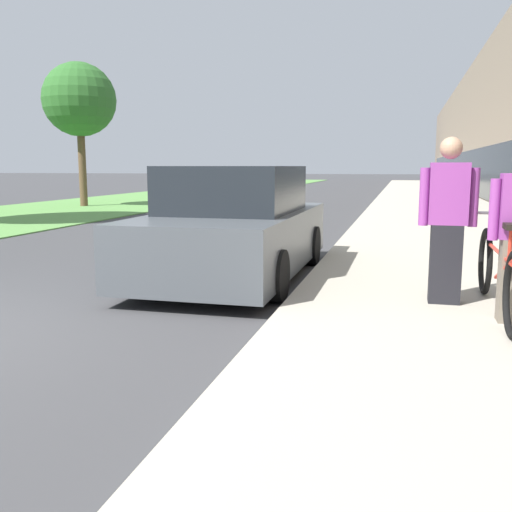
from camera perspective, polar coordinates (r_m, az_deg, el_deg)
sidewalk_slab at (r=24.89m, az=16.92°, el=5.22°), size 4.45×70.00×0.12m
lawn_strip at (r=31.09m, az=-7.42°, el=6.12°), size 6.73×70.00×0.03m
tandem_bicycle at (r=5.90m, az=23.01°, el=-1.58°), size 0.52×2.43×0.92m
person_bystander at (r=6.11m, az=18.60°, el=3.34°), size 0.57×0.22×1.69m
parked_sedan_curbside at (r=7.78m, az=-2.09°, el=2.86°), size 1.91×4.26×1.52m
street_tree_far at (r=22.77m, az=-17.26°, el=14.65°), size 2.69×2.69×5.30m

